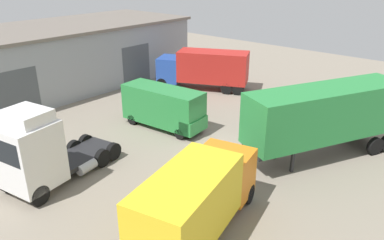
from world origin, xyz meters
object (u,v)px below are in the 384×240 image
Objects in this scene: tractor_unit_white at (37,152)px; delivery_van_green at (165,107)px; gravel_pile at (312,94)px; traffic_cone at (265,118)px; container_trailer_green at (327,114)px; box_truck_orange at (198,197)px; box_truck_blue at (204,68)px.

tractor_unit_white is 1.08× the size of delivery_van_green.
gravel_pile reaches higher than traffic_cone.
gravel_pile is at bearing 58.18° from delivery_van_green.
container_trailer_green is 1.32× the size of box_truck_orange.
container_trailer_green reaches higher than delivery_van_green.
box_truck_blue is (17.90, 4.13, -0.09)m from tractor_unit_white.
delivery_van_green is at bearing 153.57° from gravel_pile.
tractor_unit_white is at bearing -10.80° from container_trailer_green.
tractor_unit_white is 0.67× the size of container_trailer_green.
box_truck_orange reaches higher than delivery_van_green.
box_truck_orange is at bearing 20.00° from container_trailer_green.
box_truck_blue reaches higher than box_truck_orange.
delivery_van_green is at bearing 38.77° from box_truck_orange.
container_trailer_green is 1.63× the size of delivery_van_green.
box_truck_orange is 18.45m from gravel_pile.
traffic_cone is (2.39, 5.20, -2.39)m from container_trailer_green.
container_trailer_green is 1.20× the size of box_truck_blue.
gravel_pile is at bearing -126.25° from container_trailer_green.
box_truck_orange is 13.24m from traffic_cone.
container_trailer_green is at bearing -18.54° from box_truck_orange.
tractor_unit_white is 9.38m from delivery_van_green.
box_truck_blue is at bearing 105.92° from gravel_pile.
box_truck_orange is 13.57× the size of traffic_cone.
tractor_unit_white is 11.91× the size of traffic_cone.
tractor_unit_white is at bearing 93.29° from box_truck_orange.
container_trailer_green is 10.15m from box_truck_orange.
delivery_van_green reaches higher than traffic_cone.
container_trailer_green is 9.30m from gravel_pile.
traffic_cone is (12.46, 4.18, -1.59)m from box_truck_orange.
delivery_van_green is (-8.55, -3.53, -0.40)m from box_truck_blue.
box_truck_orange is (2.36, -8.20, -0.17)m from tractor_unit_white.
traffic_cone is (5.48, -4.62, -1.27)m from delivery_van_green.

